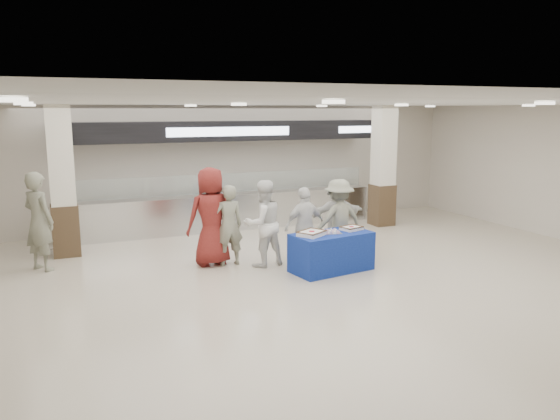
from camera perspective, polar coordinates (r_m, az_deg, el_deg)
name	(u,v)px	position (r m, az deg, el deg)	size (l,w,h in m)	color
ground	(323,289)	(9.64, 4.49, -8.27)	(14.00, 14.00, 0.00)	beige
serving_line	(227,185)	(14.26, -5.57, 2.62)	(8.70, 0.85, 2.80)	silver
column_left	(62,185)	(12.37, -21.79, 2.46)	(0.55, 0.55, 3.20)	#39291A
column_right	(383,169)	(14.89, 10.72, 4.26)	(0.55, 0.55, 3.20)	#39291A
display_table	(331,252)	(10.64, 5.40, -4.38)	(1.55, 0.78, 0.75)	navy
sheet_cake_left	(312,233)	(10.30, 3.34, -2.41)	(0.62, 0.58, 0.10)	white
sheet_cake_right	(351,228)	(10.86, 7.47, -1.85)	(0.46, 0.40, 0.09)	white
cupcake_tray	(331,232)	(10.54, 5.34, -2.26)	(0.41, 0.34, 0.06)	#A7A7AB
civilian_maroon	(211,217)	(10.95, -7.22, -0.68)	(0.97, 0.63, 1.98)	maroon
soldier_a	(228,225)	(10.94, -5.42, -1.59)	(0.60, 0.39, 1.63)	slate
chef_tall	(263,223)	(10.83, -1.78, -1.40)	(0.84, 0.66, 1.73)	white
chef_short	(305,226)	(10.97, 2.62, -1.67)	(0.92, 0.38, 1.57)	white
soldier_b	(339,220)	(11.35, 6.15, -1.02)	(1.09, 0.63, 1.69)	slate
civilian_white	(336,215)	(12.00, 5.89, -0.57)	(1.50, 0.48, 1.61)	silver
soldier_bg	(39,221)	(11.50, -23.89, -1.09)	(0.71, 0.46, 1.94)	slate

